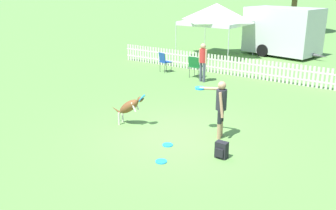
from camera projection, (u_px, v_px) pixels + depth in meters
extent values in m
plane|color=#5B8C42|center=(181.00, 136.00, 10.01)|extent=(240.00, 240.00, 0.00)
cylinder|color=tan|center=(219.00, 131.00, 9.77)|extent=(0.11, 0.11, 0.43)
cylinder|color=black|center=(220.00, 117.00, 9.65)|extent=(0.12, 0.12, 0.35)
cylinder|color=tan|center=(221.00, 128.00, 9.95)|extent=(0.11, 0.11, 0.43)
cylinder|color=black|center=(221.00, 115.00, 9.83)|extent=(0.12, 0.12, 0.35)
cylinder|color=#26262D|center=(221.00, 100.00, 9.60)|extent=(0.34, 0.34, 0.54)
sphere|color=tan|center=(222.00, 85.00, 9.48)|extent=(0.21, 0.21, 0.21)
cylinder|color=tan|center=(221.00, 105.00, 9.43)|extent=(0.21, 0.14, 0.65)
cylinder|color=tan|center=(211.00, 89.00, 9.83)|extent=(0.66, 0.17, 0.13)
cylinder|color=#1E8CD8|center=(200.00, 89.00, 9.98)|extent=(0.26, 0.26, 0.02)
cylinder|color=#1E8CD8|center=(200.00, 88.00, 9.97)|extent=(0.26, 0.26, 0.02)
ellipsoid|color=brown|center=(129.00, 106.00, 10.66)|extent=(0.77, 0.48, 0.62)
ellipsoid|color=silver|center=(129.00, 108.00, 10.68)|extent=(0.40, 0.26, 0.30)
sphere|color=brown|center=(140.00, 100.00, 10.46)|extent=(0.15, 0.15, 0.15)
cone|color=brown|center=(142.00, 98.00, 10.43)|extent=(0.15, 0.11, 0.13)
cylinder|color=#1E8CD8|center=(142.00, 98.00, 10.43)|extent=(0.23, 0.30, 0.23)
cone|color=brown|center=(140.00, 97.00, 10.49)|extent=(0.05, 0.05, 0.07)
cone|color=brown|center=(138.00, 98.00, 10.41)|extent=(0.05, 0.05, 0.07)
cylinder|color=silver|center=(123.00, 116.00, 10.97)|extent=(0.06, 0.06, 0.36)
cylinder|color=silver|center=(119.00, 119.00, 10.77)|extent=(0.06, 0.06, 0.36)
cylinder|color=silver|center=(137.00, 105.00, 10.67)|extent=(0.18, 0.09, 0.28)
cylinder|color=silver|center=(134.00, 107.00, 10.49)|extent=(0.18, 0.09, 0.28)
cone|color=brown|center=(116.00, 110.00, 10.85)|extent=(0.33, 0.15, 0.23)
cylinder|color=#1E8CD8|center=(161.00, 161.00, 8.55)|extent=(0.26, 0.26, 0.02)
cylinder|color=#1E8CD8|center=(168.00, 145.00, 9.43)|extent=(0.26, 0.26, 0.02)
cylinder|color=#1E8CD8|center=(125.00, 109.00, 12.13)|extent=(0.26, 0.26, 0.02)
cube|color=black|center=(222.00, 150.00, 8.71)|extent=(0.28, 0.18, 0.40)
cube|color=black|center=(219.00, 153.00, 8.64)|extent=(0.20, 0.04, 0.20)
cube|color=silver|center=(276.00, 76.00, 15.44)|extent=(16.22, 0.04, 0.06)
cube|color=silver|center=(276.00, 67.00, 15.33)|extent=(16.22, 0.04, 0.06)
cube|color=silver|center=(128.00, 52.00, 19.81)|extent=(0.09, 0.02, 0.84)
cube|color=silver|center=(131.00, 52.00, 19.71)|extent=(0.09, 0.02, 0.84)
cube|color=silver|center=(133.00, 53.00, 19.62)|extent=(0.09, 0.02, 0.84)
cube|color=silver|center=(136.00, 53.00, 19.53)|extent=(0.09, 0.02, 0.84)
cube|color=silver|center=(138.00, 53.00, 19.44)|extent=(0.09, 0.02, 0.84)
cube|color=silver|center=(141.00, 54.00, 19.35)|extent=(0.09, 0.02, 0.84)
cube|color=silver|center=(143.00, 54.00, 19.25)|extent=(0.09, 0.02, 0.84)
cube|color=silver|center=(146.00, 54.00, 19.16)|extent=(0.09, 0.02, 0.84)
cube|color=silver|center=(148.00, 55.00, 19.07)|extent=(0.09, 0.02, 0.84)
cube|color=silver|center=(151.00, 55.00, 18.98)|extent=(0.09, 0.02, 0.84)
cube|color=silver|center=(153.00, 56.00, 18.89)|extent=(0.09, 0.02, 0.84)
cube|color=silver|center=(156.00, 56.00, 18.79)|extent=(0.09, 0.02, 0.84)
cube|color=silver|center=(159.00, 56.00, 18.70)|extent=(0.09, 0.02, 0.84)
cube|color=silver|center=(161.00, 57.00, 18.61)|extent=(0.09, 0.02, 0.84)
cube|color=silver|center=(164.00, 57.00, 18.52)|extent=(0.09, 0.02, 0.84)
cube|color=silver|center=(167.00, 57.00, 18.43)|extent=(0.09, 0.02, 0.84)
cube|color=silver|center=(170.00, 58.00, 18.33)|extent=(0.09, 0.02, 0.84)
cube|color=silver|center=(173.00, 58.00, 18.24)|extent=(0.09, 0.02, 0.84)
cube|color=silver|center=(175.00, 58.00, 18.15)|extent=(0.09, 0.02, 0.84)
cube|color=silver|center=(178.00, 59.00, 18.06)|extent=(0.09, 0.02, 0.84)
cube|color=silver|center=(181.00, 59.00, 17.97)|extent=(0.09, 0.02, 0.84)
cube|color=silver|center=(184.00, 60.00, 17.87)|extent=(0.09, 0.02, 0.84)
cube|color=silver|center=(187.00, 60.00, 17.78)|extent=(0.09, 0.02, 0.84)
cube|color=silver|center=(190.00, 60.00, 17.69)|extent=(0.09, 0.02, 0.84)
cube|color=silver|center=(193.00, 61.00, 17.60)|extent=(0.09, 0.02, 0.84)
cube|color=silver|center=(196.00, 61.00, 17.51)|extent=(0.09, 0.02, 0.84)
cube|color=silver|center=(199.00, 62.00, 17.41)|extent=(0.09, 0.02, 0.84)
cube|color=silver|center=(202.00, 62.00, 17.32)|extent=(0.09, 0.02, 0.84)
cube|color=silver|center=(205.00, 62.00, 17.23)|extent=(0.09, 0.02, 0.84)
cube|color=silver|center=(208.00, 63.00, 17.14)|extent=(0.09, 0.02, 0.84)
cube|color=silver|center=(212.00, 63.00, 17.05)|extent=(0.09, 0.02, 0.84)
cube|color=silver|center=(215.00, 64.00, 16.95)|extent=(0.09, 0.02, 0.84)
cube|color=silver|center=(218.00, 64.00, 16.86)|extent=(0.09, 0.02, 0.84)
cube|color=silver|center=(221.00, 65.00, 16.77)|extent=(0.09, 0.02, 0.84)
cube|color=silver|center=(225.00, 65.00, 16.68)|extent=(0.09, 0.02, 0.84)
cube|color=silver|center=(228.00, 66.00, 16.59)|extent=(0.09, 0.02, 0.84)
cube|color=silver|center=(232.00, 66.00, 16.49)|extent=(0.09, 0.02, 0.84)
cube|color=silver|center=(235.00, 66.00, 16.40)|extent=(0.09, 0.02, 0.84)
cube|color=silver|center=(239.00, 67.00, 16.31)|extent=(0.09, 0.02, 0.84)
cube|color=silver|center=(242.00, 67.00, 16.22)|extent=(0.09, 0.02, 0.84)
cube|color=silver|center=(246.00, 68.00, 16.13)|extent=(0.09, 0.02, 0.84)
cube|color=silver|center=(249.00, 68.00, 16.03)|extent=(0.09, 0.02, 0.84)
cube|color=silver|center=(253.00, 69.00, 15.94)|extent=(0.09, 0.02, 0.84)
cube|color=silver|center=(257.00, 69.00, 15.85)|extent=(0.09, 0.02, 0.84)
cube|color=silver|center=(260.00, 70.00, 15.76)|extent=(0.09, 0.02, 0.84)
cube|color=silver|center=(264.00, 70.00, 15.67)|extent=(0.09, 0.02, 0.84)
cube|color=silver|center=(268.00, 71.00, 15.58)|extent=(0.09, 0.02, 0.84)
cube|color=silver|center=(272.00, 71.00, 15.48)|extent=(0.09, 0.02, 0.84)
cube|color=silver|center=(276.00, 72.00, 15.39)|extent=(0.09, 0.02, 0.84)
cube|color=silver|center=(280.00, 72.00, 15.30)|extent=(0.09, 0.02, 0.84)
cube|color=silver|center=(284.00, 73.00, 15.21)|extent=(0.09, 0.02, 0.84)
cube|color=silver|center=(288.00, 74.00, 15.12)|extent=(0.09, 0.02, 0.84)
cube|color=silver|center=(292.00, 74.00, 15.02)|extent=(0.09, 0.02, 0.84)
cube|color=silver|center=(296.00, 75.00, 14.93)|extent=(0.09, 0.02, 0.84)
cube|color=silver|center=(301.00, 75.00, 14.84)|extent=(0.09, 0.02, 0.84)
cube|color=silver|center=(305.00, 76.00, 14.75)|extent=(0.09, 0.02, 0.84)
cube|color=silver|center=(309.00, 76.00, 14.66)|extent=(0.09, 0.02, 0.84)
cube|color=silver|center=(314.00, 77.00, 14.56)|extent=(0.09, 0.02, 0.84)
cube|color=silver|center=(318.00, 78.00, 14.47)|extent=(0.09, 0.02, 0.84)
cube|color=silver|center=(322.00, 78.00, 14.38)|extent=(0.09, 0.02, 0.84)
cube|color=silver|center=(327.00, 79.00, 14.29)|extent=(0.09, 0.02, 0.84)
cube|color=silver|center=(332.00, 79.00, 14.20)|extent=(0.09, 0.02, 0.84)
cube|color=silver|center=(336.00, 80.00, 14.10)|extent=(0.09, 0.02, 0.84)
cylinder|color=#333338|center=(203.00, 72.00, 16.27)|extent=(0.02, 0.02, 0.48)
cylinder|color=#333338|center=(194.00, 70.00, 16.49)|extent=(0.02, 0.02, 0.48)
cylinder|color=#333338|center=(198.00, 73.00, 15.92)|extent=(0.02, 0.02, 0.48)
cylinder|color=#333338|center=(189.00, 72.00, 16.15)|extent=(0.02, 0.02, 0.48)
cube|color=#19662D|center=(196.00, 66.00, 16.13)|extent=(0.53, 0.53, 0.03)
cube|color=#19662D|center=(194.00, 62.00, 15.88)|extent=(0.51, 0.11, 0.45)
cylinder|color=#333338|center=(171.00, 67.00, 17.17)|extent=(0.02, 0.02, 0.47)
cylinder|color=#333338|center=(166.00, 66.00, 17.45)|extent=(0.02, 0.02, 0.47)
cylinder|color=#333338|center=(165.00, 68.00, 16.96)|extent=(0.02, 0.02, 0.47)
cylinder|color=#333338|center=(160.00, 67.00, 17.24)|extent=(0.02, 0.02, 0.47)
cube|color=#1E4799|center=(166.00, 62.00, 17.13)|extent=(0.54, 0.54, 0.03)
cube|color=#1E4799|center=(162.00, 58.00, 16.95)|extent=(0.44, 0.22, 0.44)
cylinder|color=silver|center=(176.00, 40.00, 20.30)|extent=(0.04, 0.04, 1.95)
cylinder|color=silver|center=(228.00, 45.00, 18.56)|extent=(0.04, 0.04, 1.95)
cylinder|color=silver|center=(205.00, 34.00, 22.75)|extent=(0.04, 0.04, 1.95)
cylinder|color=silver|center=(254.00, 38.00, 21.01)|extent=(0.04, 0.04, 1.95)
cube|color=white|center=(216.00, 23.00, 20.38)|extent=(3.16, 3.16, 0.20)
pyramid|color=white|center=(217.00, 12.00, 20.21)|extent=(3.16, 3.16, 0.92)
cylinder|color=#474C5B|center=(204.00, 73.00, 15.35)|extent=(0.11, 0.11, 0.81)
cylinder|color=#474C5B|center=(201.00, 72.00, 15.48)|extent=(0.11, 0.11, 0.81)
cylinder|color=red|center=(203.00, 56.00, 15.20)|extent=(0.27, 0.27, 0.56)
sphere|color=tan|center=(203.00, 46.00, 15.08)|extent=(0.22, 0.22, 0.22)
cylinder|color=tan|center=(206.00, 56.00, 15.09)|extent=(0.08, 0.08, 0.57)
cylinder|color=tan|center=(200.00, 55.00, 15.32)|extent=(0.08, 0.08, 0.57)
cube|color=silver|center=(283.00, 30.00, 20.86)|extent=(4.19, 2.95, 2.48)
cone|color=#3F3F42|center=(320.00, 56.00, 19.63)|extent=(0.82, 0.35, 0.20)
cylinder|color=black|center=(284.00, 46.00, 22.26)|extent=(0.70, 0.30, 0.68)
cylinder|color=black|center=(263.00, 51.00, 20.76)|extent=(0.70, 0.30, 0.68)
cylinder|color=brown|center=(294.00, 9.00, 30.42)|extent=(0.44, 0.44, 3.73)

